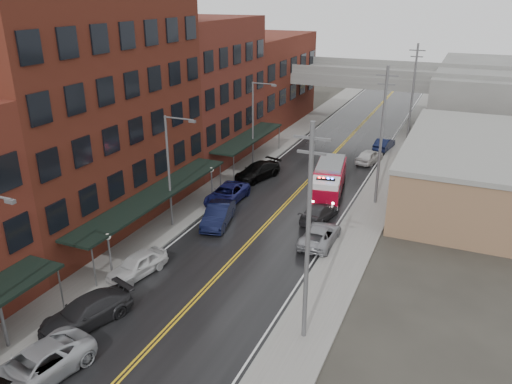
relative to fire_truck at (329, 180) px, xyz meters
The scene contains 31 objects.
road 6.12m from the fire_truck, 118.60° to the right, with size 11.00×160.00×0.02m, color black.
sidewalk_left 11.49m from the fire_truck, 152.85° to the right, with size 3.00×160.00×0.15m, color slate.
sidewalk_right 7.01m from the fire_truck, 49.33° to the right, with size 3.00×160.00×0.15m, color slate.
curb_left 10.06m from the fire_truck, 148.51° to the right, with size 0.30×160.00×0.15m, color gray.
curb_right 6.10m from the fire_truck, 61.55° to the right, with size 0.30×160.00×0.15m, color gray.
brick_building_b 21.55m from the fire_truck, 142.91° to the right, with size 9.00×20.00×18.00m, color #4F1C15.
brick_building_c 17.99m from the fire_truck, 161.81° to the left, with size 9.00×15.00×15.00m, color maroon.
brick_building_far 28.28m from the fire_truck, 125.28° to the left, with size 9.00×20.00×12.00m, color #602619.
tan_building 14.05m from the fire_truck, 20.04° to the left, with size 14.00×22.00×5.00m, color #8D674C.
right_far_block 38.04m from the fire_truck, 66.45° to the left, with size 18.00×30.00×8.00m, color slate.
awning_1 16.04m from the fire_truck, 130.25° to the right, with size 2.60×18.00×3.09m.
awning_2 11.69m from the fire_truck, 152.81° to the left, with size 2.60×13.00×3.09m.
globe_lamp_1 21.32m from the fire_truck, 115.69° to the right, with size 0.44×0.44×3.12m.
globe_lamp_2 10.62m from the fire_truck, 150.63° to the right, with size 0.44×0.44×3.12m.
street_lamp_1 15.05m from the fire_truck, 129.96° to the right, with size 2.64×0.22×9.00m.
street_lamp_2 11.14m from the fire_truck, 152.89° to the left, with size 2.64×0.22×9.00m.
utility_pole_0 21.20m from the fire_truck, 77.80° to the right, with size 1.80×0.24×12.00m.
utility_pole_1 6.45m from the fire_truck, ahead, with size 1.80×0.24×12.00m.
utility_pole_2 20.82m from the fire_truck, 77.57° to the left, with size 1.80×0.24×12.00m.
overpass 27.31m from the fire_truck, 96.04° to the left, with size 40.00×10.00×7.50m.
fire_truck is the anchor object (origin of this frame).
parked_car_left_2 29.12m from the fire_truck, 102.77° to the right, with size 2.67×5.80×1.61m, color #A7AAAF.
parked_car_left_3 24.98m from the fire_truck, 106.84° to the right, with size 2.19×5.39×1.56m, color #252528.
parked_car_left_4 19.98m from the fire_truck, 112.85° to the right, with size 1.78×4.43×1.51m, color silver.
parked_car_left_5 11.42m from the fire_truck, 124.38° to the right, with size 1.77×5.06×1.67m, color black.
parked_car_left_6 9.33m from the fire_truck, 147.41° to the right, with size 2.52×5.47×1.52m, color #151852.
parked_car_left_7 7.87m from the fire_truck, 169.09° to the left, with size 2.25×5.52×1.60m, color black.
parked_car_right_0 9.58m from the fire_truck, 77.80° to the right, with size 2.31×5.01×1.39m, color gray.
parked_car_right_1 5.52m from the fire_truck, 81.92° to the right, with size 1.93×4.75×1.38m, color #2A2A2C.
parked_car_right_2 11.14m from the fire_truck, 81.98° to the left, with size 1.77×4.39×1.49m, color silver.
parked_car_right_3 16.70m from the fire_truck, 82.54° to the left, with size 1.50×4.29×1.41m, color black.
Camera 1 is at (13.63, -6.36, 17.46)m, focal length 35.00 mm.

